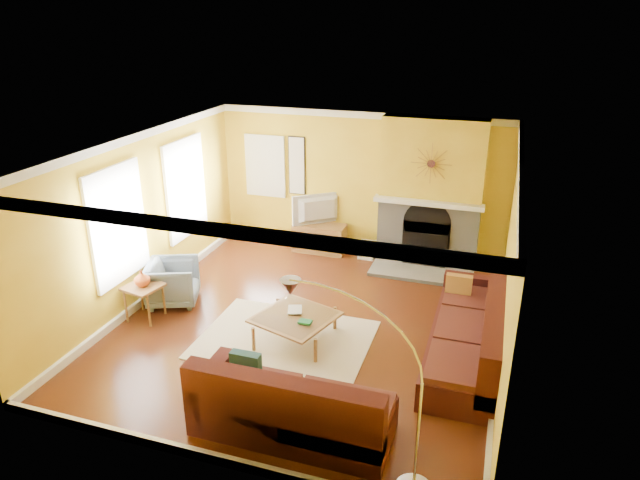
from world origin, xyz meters
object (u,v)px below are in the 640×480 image
(armchair, at_px, (173,282))
(sectional_sofa, at_px, (371,334))
(media_console, at_px, (320,238))
(side_table, at_px, (145,302))
(coffee_table, at_px, (296,328))
(arc_lamp, at_px, (359,391))

(armchair, bearing_deg, sectional_sofa, -123.61)
(sectional_sofa, distance_m, media_console, 3.88)
(sectional_sofa, distance_m, side_table, 3.55)
(coffee_table, height_order, arc_lamp, arc_lamp)
(armchair, xyz_separation_m, side_table, (-0.14, -0.58, -0.08))
(armchair, bearing_deg, coffee_table, -123.52)
(media_console, bearing_deg, arc_lamp, -68.17)
(coffee_table, height_order, side_table, side_table)
(armchair, relative_size, side_table, 1.41)
(media_console, distance_m, arc_lamp, 5.89)
(sectional_sofa, distance_m, coffee_table, 1.20)
(armchair, bearing_deg, arc_lamp, -147.77)
(sectional_sofa, xyz_separation_m, arc_lamp, (0.34, -2.00, 0.61))
(coffee_table, distance_m, armchair, 2.31)
(coffee_table, distance_m, media_console, 3.25)
(coffee_table, xyz_separation_m, arc_lamp, (1.49, -2.24, 0.86))
(sectional_sofa, relative_size, media_console, 3.98)
(sectional_sofa, height_order, side_table, sectional_sofa)
(sectional_sofa, xyz_separation_m, armchair, (-3.41, 0.70, -0.10))
(coffee_table, height_order, media_console, media_console)
(sectional_sofa, height_order, arc_lamp, arc_lamp)
(coffee_table, xyz_separation_m, armchair, (-2.25, 0.46, 0.16))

